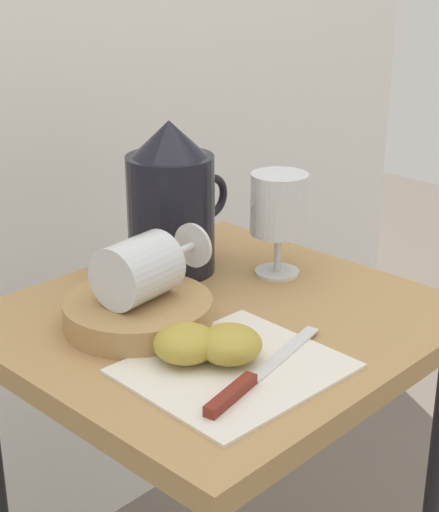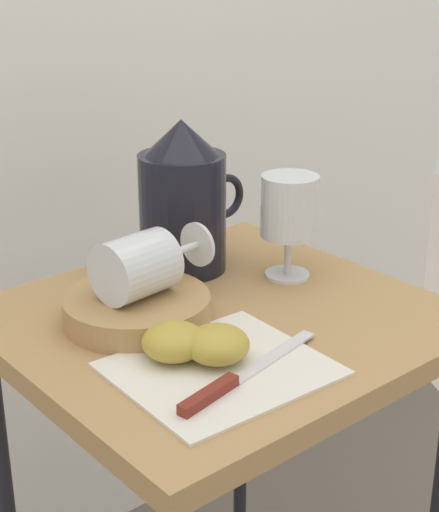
{
  "view_description": "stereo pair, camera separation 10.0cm",
  "coord_description": "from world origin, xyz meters",
  "px_view_note": "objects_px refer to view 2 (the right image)",
  "views": [
    {
      "loc": [
        -0.67,
        -0.64,
        1.17
      ],
      "look_at": [
        0.0,
        0.0,
        0.81
      ],
      "focal_mm": 56.01,
      "sensor_mm": 36.0,
      "label": 1
    },
    {
      "loc": [
        -0.6,
        -0.71,
        1.17
      ],
      "look_at": [
        0.0,
        0.0,
        0.81
      ],
      "focal_mm": 56.01,
      "sensor_mm": 36.0,
      "label": 2
    }
  ],
  "objects_px": {
    "wine_glass_tipped_near": "(138,266)",
    "pitcher": "(183,210)",
    "basket_tray": "(137,309)",
    "apple_half_right": "(217,344)",
    "table": "(220,365)",
    "apple_half_left": "(174,341)",
    "knife": "(232,381)",
    "wine_glass_upright": "(289,212)"
  },
  "relations": [
    {
      "from": "table",
      "to": "apple_half_left",
      "type": "distance_m",
      "value": 0.17
    },
    {
      "from": "pitcher",
      "to": "apple_half_left",
      "type": "distance_m",
      "value": 0.29
    },
    {
      "from": "basket_tray",
      "to": "wine_glass_upright",
      "type": "height_order",
      "value": "wine_glass_upright"
    },
    {
      "from": "table",
      "to": "wine_glass_tipped_near",
      "type": "distance_m",
      "value": 0.18
    },
    {
      "from": "basket_tray",
      "to": "wine_glass_upright",
      "type": "relative_size",
      "value": 1.24
    },
    {
      "from": "pitcher",
      "to": "wine_glass_tipped_near",
      "type": "bearing_deg",
      "value": -145.38
    },
    {
      "from": "table",
      "to": "pitcher",
      "type": "relative_size",
      "value": 3.3
    },
    {
      "from": "apple_half_right",
      "to": "knife",
      "type": "relative_size",
      "value": 0.32
    },
    {
      "from": "pitcher",
      "to": "wine_glass_upright",
      "type": "bearing_deg",
      "value": -52.01
    },
    {
      "from": "pitcher",
      "to": "apple_half_right",
      "type": "height_order",
      "value": "pitcher"
    },
    {
      "from": "basket_tray",
      "to": "knife",
      "type": "xyz_separation_m",
      "value": [
        -0.01,
        -0.2,
        -0.01
      ]
    },
    {
      "from": "wine_glass_upright",
      "to": "knife",
      "type": "relative_size",
      "value": 0.64
    },
    {
      "from": "apple_half_left",
      "to": "wine_glass_tipped_near",
      "type": "bearing_deg",
      "value": 74.86
    },
    {
      "from": "pitcher",
      "to": "wine_glass_tipped_near",
      "type": "xyz_separation_m",
      "value": [
        -0.15,
        -0.1,
        -0.01
      ]
    },
    {
      "from": "wine_glass_tipped_near",
      "to": "pitcher",
      "type": "bearing_deg",
      "value": 34.62
    },
    {
      "from": "apple_half_left",
      "to": "knife",
      "type": "height_order",
      "value": "apple_half_left"
    },
    {
      "from": "basket_tray",
      "to": "pitcher",
      "type": "relative_size",
      "value": 0.84
    },
    {
      "from": "wine_glass_upright",
      "to": "wine_glass_tipped_near",
      "type": "height_order",
      "value": "wine_glass_upright"
    },
    {
      "from": "wine_glass_upright",
      "to": "knife",
      "type": "distance_m",
      "value": 0.33
    },
    {
      "from": "apple_half_left",
      "to": "apple_half_right",
      "type": "xyz_separation_m",
      "value": [
        0.03,
        -0.04,
        0.0
      ]
    },
    {
      "from": "basket_tray",
      "to": "apple_half_right",
      "type": "distance_m",
      "value": 0.15
    },
    {
      "from": "wine_glass_upright",
      "to": "wine_glass_tipped_near",
      "type": "distance_m",
      "value": 0.24
    },
    {
      "from": "pitcher",
      "to": "apple_half_left",
      "type": "height_order",
      "value": "pitcher"
    },
    {
      "from": "table",
      "to": "apple_half_right",
      "type": "bearing_deg",
      "value": -131.2
    },
    {
      "from": "table",
      "to": "basket_tray",
      "type": "bearing_deg",
      "value": 151.83
    },
    {
      "from": "wine_glass_upright",
      "to": "wine_glass_tipped_near",
      "type": "relative_size",
      "value": 0.93
    },
    {
      "from": "basket_tray",
      "to": "pitcher",
      "type": "distance_m",
      "value": 0.2
    },
    {
      "from": "wine_glass_upright",
      "to": "wine_glass_tipped_near",
      "type": "xyz_separation_m",
      "value": [
        -0.24,
        0.02,
        -0.02
      ]
    },
    {
      "from": "pitcher",
      "to": "apple_half_left",
      "type": "xyz_separation_m",
      "value": [
        -0.18,
        -0.21,
        -0.07
      ]
    },
    {
      "from": "knife",
      "to": "pitcher",
      "type": "bearing_deg",
      "value": 60.82
    },
    {
      "from": "apple_half_right",
      "to": "wine_glass_upright",
      "type": "bearing_deg",
      "value": 28.55
    },
    {
      "from": "wine_glass_upright",
      "to": "knife",
      "type": "bearing_deg",
      "value": -145.28
    },
    {
      "from": "pitcher",
      "to": "apple_half_right",
      "type": "distance_m",
      "value": 0.3
    },
    {
      "from": "wine_glass_tipped_near",
      "to": "apple_half_right",
      "type": "distance_m",
      "value": 0.16
    },
    {
      "from": "pitcher",
      "to": "basket_tray",
      "type": "bearing_deg",
      "value": -146.3
    },
    {
      "from": "pitcher",
      "to": "apple_half_left",
      "type": "bearing_deg",
      "value": -129.99
    },
    {
      "from": "table",
      "to": "wine_glass_upright",
      "type": "height_order",
      "value": "wine_glass_upright"
    },
    {
      "from": "table",
      "to": "basket_tray",
      "type": "height_order",
      "value": "basket_tray"
    },
    {
      "from": "basket_tray",
      "to": "wine_glass_tipped_near",
      "type": "bearing_deg",
      "value": -4.93
    },
    {
      "from": "pitcher",
      "to": "apple_half_left",
      "type": "relative_size",
      "value": 2.98
    },
    {
      "from": "wine_glass_upright",
      "to": "apple_half_right",
      "type": "relative_size",
      "value": 2.01
    },
    {
      "from": "table",
      "to": "apple_half_left",
      "type": "xyz_separation_m",
      "value": [
        -0.12,
        -0.06,
        0.1
      ]
    }
  ]
}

